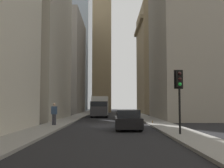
% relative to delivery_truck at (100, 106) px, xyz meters
% --- Properties ---
extents(ground_plane, '(135.00, 135.00, 0.00)m').
position_rel_delivery_truck_xyz_m(ground_plane, '(-15.68, -1.40, -1.46)').
color(ground_plane, black).
extents(sidewalk_right, '(90.00, 2.20, 0.14)m').
position_rel_delivery_truck_xyz_m(sidewalk_right, '(-15.68, 3.10, -1.39)').
color(sidewalk_right, gray).
rests_on(sidewalk_right, ground_plane).
extents(sidewalk_left, '(90.00, 2.20, 0.14)m').
position_rel_delivery_truck_xyz_m(sidewalk_left, '(-15.68, -5.90, -1.39)').
color(sidewalk_left, gray).
rests_on(sidewalk_left, ground_plane).
extents(building_left_far, '(13.06, 10.50, 19.41)m').
position_rel_delivery_truck_xyz_m(building_left_far, '(12.79, -11.99, 8.26)').
color(building_left_far, '#9E8966').
rests_on(building_left_far, ground_plane).
extents(building_left_midfar, '(12.35, 10.50, 28.32)m').
position_rel_delivery_truck_xyz_m(building_left_midfar, '(-5.83, -11.99, 12.71)').
color(building_left_midfar, gray).
rests_on(building_left_midfar, ground_plane).
extents(building_right_midfar, '(13.57, 10.50, 26.25)m').
position_rel_delivery_truck_xyz_m(building_right_midfar, '(-6.07, 9.19, 11.68)').
color(building_right_midfar, '#A8A091').
rests_on(building_right_midfar, ground_plane).
extents(building_right_far, '(15.35, 10.00, 18.77)m').
position_rel_delivery_truck_xyz_m(building_right_far, '(14.69, 9.20, 7.93)').
color(building_right_far, gray).
rests_on(building_right_far, ground_plane).
extents(church_spire, '(4.42, 4.42, 38.32)m').
position_rel_delivery_truck_xyz_m(church_spire, '(19.95, 0.44, 18.54)').
color(church_spire, '#9E8966').
rests_on(church_spire, ground_plane).
extents(delivery_truck, '(6.46, 2.25, 2.84)m').
position_rel_delivery_truck_xyz_m(delivery_truck, '(0.00, 0.00, 0.00)').
color(delivery_truck, silver).
rests_on(delivery_truck, ground_plane).
extents(sedan_black, '(4.30, 1.78, 1.42)m').
position_rel_delivery_truck_xyz_m(sedan_black, '(-18.50, -2.80, -0.80)').
color(sedan_black, black).
rests_on(sedan_black, ground_plane).
extents(traffic_light_foreground, '(0.43, 0.52, 3.66)m').
position_rel_delivery_truck_xyz_m(traffic_light_foreground, '(-22.57, -5.51, 1.36)').
color(traffic_light_foreground, black).
rests_on(traffic_light_foreground, sidewalk_left).
extents(pedestrian, '(0.26, 0.44, 1.75)m').
position_rel_delivery_truck_xyz_m(pedestrian, '(-16.18, 2.98, -0.37)').
color(pedestrian, '#33333D').
rests_on(pedestrian, sidewalk_right).
extents(discarded_bottle, '(0.07, 0.07, 0.27)m').
position_rel_delivery_truck_xyz_m(discarded_bottle, '(-14.09, -5.24, -1.21)').
color(discarded_bottle, brown).
rests_on(discarded_bottle, sidewalk_left).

